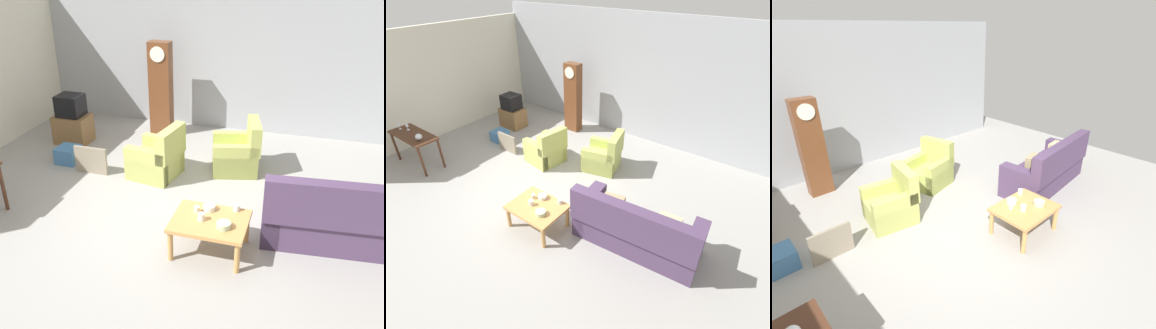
% 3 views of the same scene
% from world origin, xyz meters
% --- Properties ---
extents(ground_plane, '(10.40, 10.40, 0.00)m').
position_xyz_m(ground_plane, '(0.00, 0.00, 0.00)').
color(ground_plane, '#999691').
extents(garage_door_wall, '(8.40, 0.16, 3.20)m').
position_xyz_m(garage_door_wall, '(0.00, 3.60, 1.60)').
color(garage_door_wall, '#9EA0A5').
rests_on(garage_door_wall, ground_plane).
extents(couch_floral, '(2.17, 1.07, 1.04)m').
position_xyz_m(couch_floral, '(2.28, -0.13, 0.35)').
color(couch_floral, '#4C3856').
rests_on(couch_floral, ground_plane).
extents(armchair_olive_near, '(0.90, 0.88, 0.92)m').
position_xyz_m(armchair_olive_near, '(-0.74, 1.00, 0.31)').
color(armchair_olive_near, tan).
rests_on(armchair_olive_near, ground_plane).
extents(armchair_olive_far, '(0.96, 0.93, 0.92)m').
position_xyz_m(armchair_olive_far, '(0.54, 1.60, 0.31)').
color(armchair_olive_far, '#ACB558').
rests_on(armchair_olive_far, ground_plane).
extents(coffee_table_wood, '(0.96, 0.76, 0.47)m').
position_xyz_m(coffee_table_wood, '(0.64, -0.77, 0.40)').
color(coffee_table_wood, tan).
rests_on(coffee_table_wood, ground_plane).
extents(grandfather_clock, '(0.44, 0.30, 1.93)m').
position_xyz_m(grandfather_clock, '(-1.33, 2.83, 0.97)').
color(grandfather_clock, brown).
rests_on(grandfather_clock, ground_plane).
extents(framed_picture_leaning, '(0.60, 0.05, 0.49)m').
position_xyz_m(framed_picture_leaning, '(-1.88, 0.76, 0.24)').
color(framed_picture_leaning, gray).
rests_on(framed_picture_leaning, ground_plane).
extents(storage_box_blue, '(0.38, 0.40, 0.30)m').
position_xyz_m(storage_box_blue, '(-2.50, 1.03, 0.15)').
color(storage_box_blue, teal).
rests_on(storage_box_blue, ground_plane).
extents(cup_white_porcelain, '(0.09, 0.09, 0.10)m').
position_xyz_m(cup_white_porcelain, '(0.54, -0.81, 0.52)').
color(cup_white_porcelain, white).
rests_on(cup_white_porcelain, coffee_table_wood).
extents(cup_blue_rimmed, '(0.08, 0.08, 0.09)m').
position_xyz_m(cup_blue_rimmed, '(0.92, -0.47, 0.52)').
color(cup_blue_rimmed, silver).
rests_on(cup_blue_rimmed, coffee_table_wood).
extents(cup_cream_tall, '(0.07, 0.07, 0.08)m').
position_xyz_m(cup_cream_tall, '(0.44, -0.65, 0.52)').
color(cup_cream_tall, beige).
rests_on(cup_cream_tall, coffee_table_wood).
extents(bowl_white_stacked, '(0.16, 0.16, 0.07)m').
position_xyz_m(bowl_white_stacked, '(0.58, -0.55, 0.51)').
color(bowl_white_stacked, white).
rests_on(bowl_white_stacked, coffee_table_wood).
extents(bowl_shallow_green, '(0.18, 0.18, 0.08)m').
position_xyz_m(bowl_shallow_green, '(0.85, -0.90, 0.51)').
color(bowl_shallow_green, '#B2C69E').
rests_on(bowl_shallow_green, coffee_table_wood).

